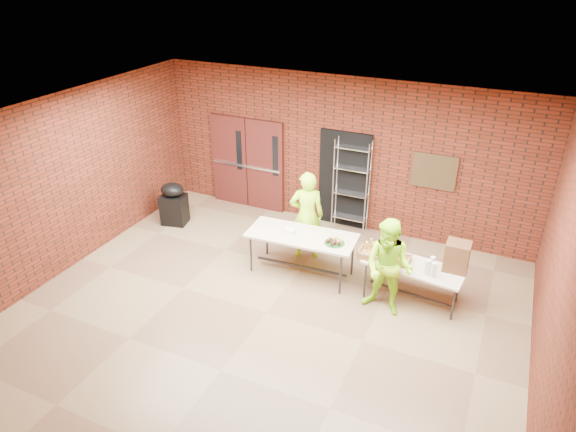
# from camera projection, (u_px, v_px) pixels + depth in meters

# --- Properties ---
(room) EXTENTS (8.08, 7.08, 3.28)m
(room) POSITION_uv_depth(u_px,v_px,m) (265.00, 228.00, 7.74)
(room) COLOR brown
(room) RESTS_ON ground
(double_doors) EXTENTS (1.78, 0.12, 2.10)m
(double_doors) POSITION_uv_depth(u_px,v_px,m) (247.00, 163.00, 11.58)
(double_doors) COLOR #421412
(double_doors) RESTS_ON room
(dark_doorway) EXTENTS (1.10, 0.06, 2.10)m
(dark_doorway) POSITION_uv_depth(u_px,v_px,m) (344.00, 180.00, 10.75)
(dark_doorway) COLOR black
(dark_doorway) RESTS_ON room
(bronze_plaque) EXTENTS (0.85, 0.04, 0.70)m
(bronze_plaque) POSITION_uv_depth(u_px,v_px,m) (434.00, 172.00, 9.85)
(bronze_plaque) COLOR #392916
(bronze_plaque) RESTS_ON room
(wire_rack) EXTENTS (0.74, 0.25, 2.00)m
(wire_rack) POSITION_uv_depth(u_px,v_px,m) (351.00, 186.00, 10.59)
(wire_rack) COLOR silver
(wire_rack) RESTS_ON room
(table_left) EXTENTS (2.01, 0.94, 0.81)m
(table_left) POSITION_uv_depth(u_px,v_px,m) (302.00, 238.00, 9.20)
(table_left) COLOR #C3B195
(table_left) RESTS_ON room
(table_right) EXTENTS (1.71, 0.86, 0.68)m
(table_right) POSITION_uv_depth(u_px,v_px,m) (413.00, 268.00, 8.53)
(table_right) COLOR #C3B195
(table_right) RESTS_ON room
(basket_bananas) EXTENTS (0.47, 0.37, 0.15)m
(basket_bananas) POSITION_uv_depth(u_px,v_px,m) (373.00, 253.00, 8.73)
(basket_bananas) COLOR #8E6039
(basket_bananas) RESTS_ON table_right
(basket_oranges) EXTENTS (0.41, 0.32, 0.13)m
(basket_oranges) POSITION_uv_depth(u_px,v_px,m) (398.00, 259.00, 8.58)
(basket_oranges) COLOR #8E6039
(basket_oranges) RESTS_ON table_right
(basket_apples) EXTENTS (0.43, 0.33, 0.13)m
(basket_apples) POSITION_uv_depth(u_px,v_px,m) (384.00, 263.00, 8.47)
(basket_apples) COLOR #8E6039
(basket_apples) RESTS_ON table_right
(muffin_tray) EXTENTS (0.35, 0.35, 0.09)m
(muffin_tray) POSITION_uv_depth(u_px,v_px,m) (335.00, 241.00, 8.88)
(muffin_tray) COLOR #15501A
(muffin_tray) RESTS_ON table_left
(napkin_box) EXTENTS (0.19, 0.12, 0.06)m
(napkin_box) POSITION_uv_depth(u_px,v_px,m) (289.00, 231.00, 9.23)
(napkin_box) COLOR white
(napkin_box) RESTS_ON table_left
(coffee_dispenser) EXTENTS (0.38, 0.34, 0.50)m
(coffee_dispenser) POSITION_uv_depth(u_px,v_px,m) (457.00, 256.00, 8.29)
(coffee_dispenser) COLOR #52381C
(coffee_dispenser) RESTS_ON table_right
(cup_stack_front) EXTENTS (0.09, 0.09, 0.26)m
(cup_stack_front) POSITION_uv_depth(u_px,v_px,m) (428.00, 267.00, 8.22)
(cup_stack_front) COLOR white
(cup_stack_front) RESTS_ON table_right
(cup_stack_mid) EXTENTS (0.09, 0.09, 0.26)m
(cup_stack_mid) POSITION_uv_depth(u_px,v_px,m) (433.00, 270.00, 8.15)
(cup_stack_mid) COLOR white
(cup_stack_mid) RESTS_ON table_right
(cup_stack_back) EXTENTS (0.08, 0.08, 0.24)m
(cup_stack_back) POSITION_uv_depth(u_px,v_px,m) (432.00, 263.00, 8.35)
(cup_stack_back) COLOR white
(cup_stack_back) RESTS_ON table_right
(covered_grill) EXTENTS (0.60, 0.53, 0.94)m
(covered_grill) POSITION_uv_depth(u_px,v_px,m) (174.00, 203.00, 11.07)
(covered_grill) COLOR black
(covered_grill) RESTS_ON room
(volunteer_woman) EXTENTS (0.76, 0.65, 1.77)m
(volunteer_woman) POSITION_uv_depth(u_px,v_px,m) (307.00, 216.00, 9.66)
(volunteer_woman) COLOR #A9FB1B
(volunteer_woman) RESTS_ON room
(volunteer_man) EXTENTS (0.89, 0.74, 1.67)m
(volunteer_man) POSITION_uv_depth(u_px,v_px,m) (389.00, 268.00, 8.16)
(volunteer_man) COLOR #A9FB1B
(volunteer_man) RESTS_ON room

